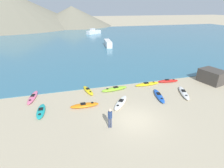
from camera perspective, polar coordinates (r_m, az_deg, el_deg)
name	(u,v)px	position (r m, az deg, el deg)	size (l,w,h in m)	color
ground_plane	(135,120)	(15.30, 7.45, -11.56)	(400.00, 400.00, 0.00)	tan
bay_water	(80,40)	(54.64, -10.37, 14.08)	(160.00, 70.00, 0.06)	teal
far_hill_midleft	(4,20)	(105.98, -31.71, 17.41)	(60.98, 60.98, 6.62)	gray
far_hill_midright	(7,8)	(107.40, -31.15, 20.35)	(73.43, 73.43, 16.84)	gray
far_hill_right	(72,16)	(99.52, -12.90, 20.82)	(40.77, 40.77, 9.59)	gray
kayak_on_sand_0	(88,90)	(19.98, -7.80, -2.10)	(1.16, 2.67, 0.37)	yellow
kayak_on_sand_1	(184,93)	(20.84, 22.39, -2.66)	(1.86, 3.38, 0.36)	white
kayak_on_sand_2	(33,97)	(20.22, -24.48, -3.95)	(1.10, 3.19, 0.31)	#E5668C
kayak_on_sand_3	(159,96)	(19.30, 15.09, -3.72)	(1.34, 3.30, 0.37)	blue
kayak_on_sand_4	(114,89)	(20.13, 0.80, -1.60)	(3.21, 1.12, 0.41)	#8CCC2D
kayak_on_sand_5	(85,105)	(17.11, -8.94, -6.86)	(2.73, 0.79, 0.38)	orange
kayak_on_sand_6	(41,111)	(17.33, -22.20, -8.21)	(0.82, 2.65, 0.31)	teal
kayak_on_sand_7	(168,81)	(23.46, 17.82, 0.95)	(2.77, 0.93, 0.38)	red
kayak_on_sand_8	(147,84)	(21.95, 11.43, 0.01)	(3.24, 0.86, 0.33)	yellow
kayak_on_sand_9	(121,103)	(17.43, 2.86, -6.06)	(2.44, 2.92, 0.32)	white
person_near_foreground	(110,117)	(13.79, -0.66, -10.71)	(0.35, 0.24, 1.73)	#384260
moored_boat_0	(108,43)	(43.94, -1.33, 13.14)	(1.92, 5.71, 1.39)	white
moored_boat_1	(94,32)	(66.15, -6.03, 16.56)	(5.62, 4.41, 1.96)	white
shoreline_rock	(212,76)	(25.45, 29.87, 2.22)	(2.19, 2.85, 1.65)	#423D38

